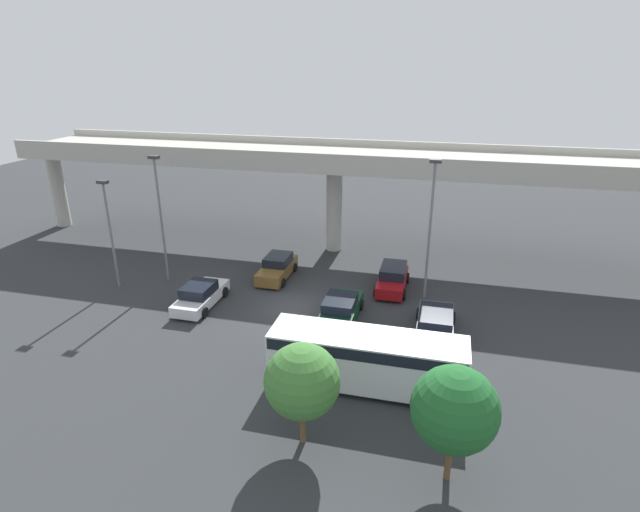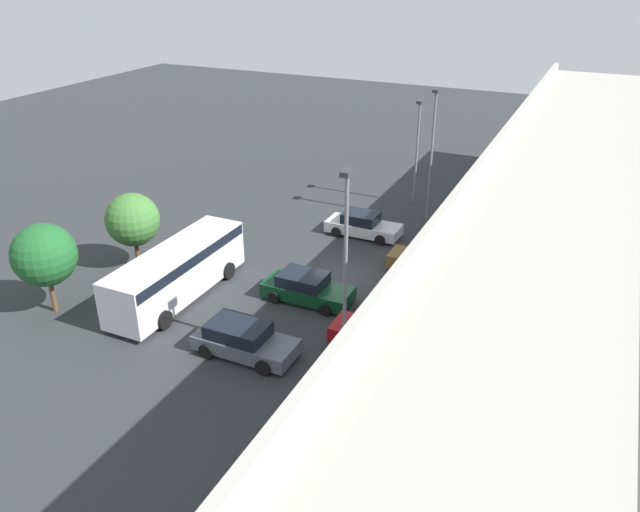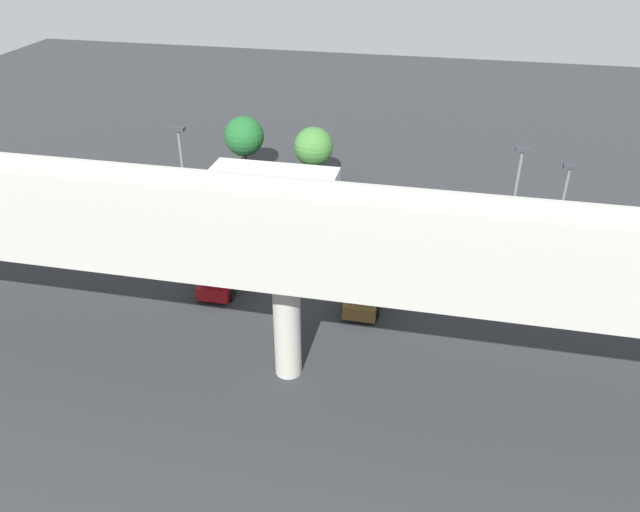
{
  "view_description": "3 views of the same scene",
  "coord_description": "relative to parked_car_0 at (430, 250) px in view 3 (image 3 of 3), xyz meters",
  "views": [
    {
      "loc": [
        8.18,
        -26.27,
        14.31
      ],
      "look_at": [
        0.7,
        3.39,
        2.26
      ],
      "focal_mm": 28.0,
      "sensor_mm": 36.0,
      "label": 1
    },
    {
      "loc": [
        27.91,
        11.79,
        16.16
      ],
      "look_at": [
        2.9,
        0.09,
        2.63
      ],
      "focal_mm": 35.0,
      "sensor_mm": 36.0,
      "label": 2
    },
    {
      "loc": [
        -6.16,
        32.45,
        19.62
      ],
      "look_at": [
        0.18,
        2.82,
        1.72
      ],
      "focal_mm": 35.0,
      "sensor_mm": 36.0,
      "label": 3
    }
  ],
  "objects": [
    {
      "name": "lamp_post_near_aisle",
      "position": [
        -4.0,
        2.98,
        4.34
      ],
      "size": [
        0.7,
        0.35,
        8.65
      ],
      "color": "slate",
      "rests_on": "ground_plane"
    },
    {
      "name": "parked_car_4",
      "position": [
        14.27,
        -0.03,
        0.04
      ],
      "size": [
        2.22,
        4.63,
        1.49
      ],
      "rotation": [
        0.0,
        0.0,
        1.57
      ],
      "color": "#515660",
      "rests_on": "ground_plane"
    },
    {
      "name": "tree_front_left",
      "position": [
        9.47,
        -9.93,
        2.19
      ],
      "size": [
        2.96,
        2.96,
        4.37
      ],
      "color": "brown",
      "rests_on": "ground_plane"
    },
    {
      "name": "parked_car_0",
      "position": [
        0.0,
        0.0,
        0.0
      ],
      "size": [
        2.07,
        4.67,
        1.49
      ],
      "rotation": [
        0.0,
        0.0,
        1.57
      ],
      "color": "silver",
      "rests_on": "ground_plane"
    },
    {
      "name": "highway_overpass",
      "position": [
        5.85,
        11.75,
        6.34
      ],
      "size": [
        52.44,
        7.28,
        8.31
      ],
      "color": "#ADAAA0",
      "rests_on": "ground_plane"
    },
    {
      "name": "ground_plane",
      "position": [
        5.85,
        1.03,
        -0.68
      ],
      "size": [
        109.72,
        109.72,
        0.0
      ],
      "primitive_type": "plane",
      "color": "#2D3033"
    },
    {
      "name": "parked_car_3",
      "position": [
        11.3,
        5.35,
        0.08
      ],
      "size": [
        2.02,
        4.35,
        1.58
      ],
      "rotation": [
        0.0,
        0.0,
        -1.57
      ],
      "color": "maroon",
      "rests_on": "ground_plane"
    },
    {
      "name": "lamp_post_mid_lot",
      "position": [
        13.47,
        4.45,
        4.48
      ],
      "size": [
        0.7,
        0.35,
        8.93
      ],
      "color": "slate",
      "rests_on": "ground_plane"
    },
    {
      "name": "lamp_post_by_overpass",
      "position": [
        -6.72,
        1.24,
        3.63
      ],
      "size": [
        0.7,
        0.35,
        7.28
      ],
      "color": "slate",
      "rests_on": "ground_plane"
    },
    {
      "name": "parked_car_2",
      "position": [
        8.81,
        0.39,
        0.0
      ],
      "size": [
        2.18,
        4.62,
        1.47
      ],
      "rotation": [
        0.0,
        0.0,
        1.57
      ],
      "color": "#0C381E",
      "rests_on": "ground_plane"
    },
    {
      "name": "tree_front_centre",
      "position": [
        15.1,
        -10.49,
        2.4
      ],
      "size": [
        3.08,
        3.08,
        4.64
      ],
      "color": "brown",
      "rests_on": "ground_plane"
    },
    {
      "name": "parked_car_1",
      "position": [
        3.23,
        5.29,
        0.04
      ],
      "size": [
        2.0,
        4.47,
        1.56
      ],
      "rotation": [
        0.0,
        0.0,
        -1.57
      ],
      "color": "brown",
      "rests_on": "ground_plane"
    },
    {
      "name": "shuttle_bus",
      "position": [
        11.32,
        -5.7,
        0.93
      ],
      "size": [
        9.0,
        2.68,
        2.69
      ],
      "rotation": [
        0.0,
        0.0,
        3.14
      ],
      "color": "silver",
      "rests_on": "ground_plane"
    }
  ]
}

